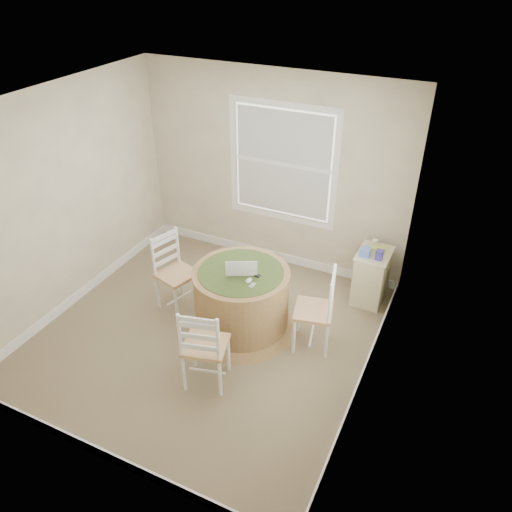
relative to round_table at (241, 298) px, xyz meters
The scene contains 14 objects.
room 0.90m from the round_table, 136.85° to the right, with size 3.64×3.64×2.64m.
round_table is the anchor object (origin of this frame).
chair_left 0.87m from the round_table, behind, with size 0.42×0.40×0.95m, color white, non-canonical shape.
chair_near 0.90m from the round_table, 86.43° to the right, with size 0.42×0.40×0.95m, color white, non-canonical shape.
chair_right 0.83m from the round_table, ahead, with size 0.42×0.40×0.95m, color white, non-canonical shape.
laptop 0.38m from the round_table, ahead, with size 0.43×0.42×0.24m.
mouse 0.41m from the round_table, 37.42° to the right, with size 0.06×0.10×0.03m, color white.
phone 0.45m from the round_table, 38.09° to the right, with size 0.04×0.09×0.02m, color #B7BABF.
keys 0.41m from the round_table, ahead, with size 0.06×0.05×0.03m, color black.
corner_chest 1.66m from the round_table, 44.05° to the left, with size 0.39×0.52×0.68m.
tissue_box 1.56m from the round_table, 43.36° to the left, with size 0.12×0.12×0.10m, color #5E7ED7.
box_yellow 1.73m from the round_table, 44.35° to the left, with size 0.15×0.10×0.06m, color #AEC344.
box_blue 1.67m from the round_table, 39.72° to the left, with size 0.08×0.08×0.12m, color #3A35A0.
cup_cream 1.76m from the round_table, 47.79° to the left, with size 0.07×0.07×0.09m, color beige.
Camera 1 is at (2.37, -3.68, 3.83)m, focal length 35.00 mm.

